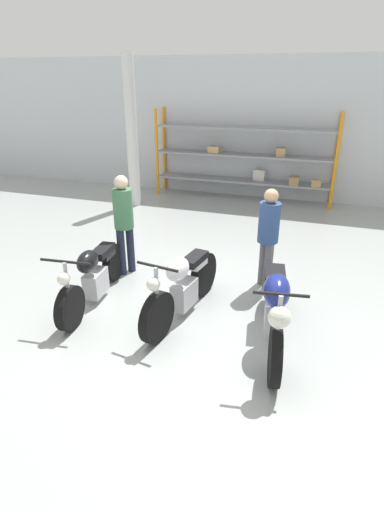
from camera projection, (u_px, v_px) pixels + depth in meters
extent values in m
plane|color=#9EA3A0|center=(183.00, 311.00, 5.76)|extent=(30.00, 30.00, 0.00)
cube|color=silver|center=(263.00, 130.00, 10.53)|extent=(30.00, 0.08, 3.60)
cylinder|color=orange|center=(157.00, 153.00, 11.04)|extent=(0.08, 0.08, 2.31)
cylinder|color=orange|center=(336.00, 164.00, 9.69)|extent=(0.08, 0.08, 2.31)
cylinder|color=orange|center=(164.00, 150.00, 11.52)|extent=(0.08, 0.08, 2.31)
cylinder|color=orange|center=(336.00, 159.00, 10.17)|extent=(0.08, 0.08, 2.31)
cube|color=gray|center=(241.00, 181.00, 10.88)|extent=(4.71, 0.55, 0.05)
cube|color=gray|center=(243.00, 155.00, 10.59)|extent=(4.71, 0.55, 0.05)
cube|color=gray|center=(244.00, 128.00, 10.31)|extent=(4.71, 0.55, 0.05)
cube|color=tan|center=(316.00, 183.00, 10.14)|extent=(0.23, 0.20, 0.18)
cube|color=tan|center=(214.00, 149.00, 10.75)|extent=(0.32, 0.30, 0.17)
cube|color=silver|center=(259.00, 175.00, 10.80)|extent=(0.33, 0.22, 0.28)
cube|color=#A87F51|center=(294.00, 181.00, 10.32)|extent=(0.26, 0.30, 0.21)
cube|color=tan|center=(281.00, 152.00, 10.24)|extent=(0.24, 0.27, 0.22)
cylinder|color=silver|center=(132.00, 134.00, 9.80)|extent=(0.28, 0.28, 3.60)
cylinder|color=black|center=(70.00, 308.00, 5.25)|extent=(0.19, 0.62, 0.61)
cylinder|color=black|center=(114.00, 262.00, 6.55)|extent=(0.19, 0.62, 0.61)
cube|color=#ADADB2|center=(96.00, 283.00, 5.96)|extent=(0.27, 0.46, 0.37)
ellipsoid|color=black|center=(88.00, 262.00, 5.63)|extent=(0.30, 0.48, 0.31)
cube|color=black|center=(103.00, 251.00, 6.09)|extent=(0.26, 0.52, 0.10)
cube|color=black|center=(106.00, 254.00, 6.22)|extent=(0.22, 0.37, 0.12)
cylinder|color=#ADADB2|center=(68.00, 286.00, 5.14)|extent=(0.05, 0.05, 0.65)
sphere|color=silver|center=(64.00, 279.00, 5.02)|extent=(0.16, 0.16, 0.16)
cylinder|color=black|center=(66.00, 262.00, 5.03)|extent=(0.69, 0.11, 0.04)
cylinder|color=black|center=(157.00, 317.00, 4.99)|extent=(0.22, 0.69, 0.68)
cylinder|color=black|center=(204.00, 274.00, 6.09)|extent=(0.22, 0.69, 0.68)
cube|color=#ADADB2|center=(184.00, 294.00, 5.59)|extent=(0.28, 0.47, 0.37)
ellipsoid|color=silver|center=(178.00, 269.00, 5.26)|extent=(0.33, 0.46, 0.31)
cube|color=black|center=(195.00, 259.00, 5.67)|extent=(0.29, 0.52, 0.10)
cube|color=silver|center=(197.00, 262.00, 5.77)|extent=(0.24, 0.37, 0.12)
cylinder|color=#ADADB2|center=(157.00, 293.00, 4.87)|extent=(0.06, 0.06, 0.69)
sphere|color=silver|center=(153.00, 284.00, 4.75)|extent=(0.17, 0.17, 0.17)
cylinder|color=black|center=(157.00, 267.00, 4.75)|extent=(0.56, 0.12, 0.04)
cylinder|color=black|center=(275.00, 356.00, 4.30)|extent=(0.22, 0.69, 0.68)
cylinder|color=black|center=(272.00, 288.00, 5.68)|extent=(0.22, 0.69, 0.68)
cube|color=#ADADB2|center=(273.00, 317.00, 5.05)|extent=(0.27, 0.43, 0.34)
ellipsoid|color=navy|center=(277.00, 291.00, 4.70)|extent=(0.40, 0.60, 0.37)
cube|color=black|center=(275.00, 274.00, 5.21)|extent=(0.33, 0.51, 0.10)
cube|color=navy|center=(274.00, 278.00, 5.32)|extent=(0.27, 0.37, 0.12)
cylinder|color=#ADADB2|center=(278.00, 326.00, 4.17)|extent=(0.06, 0.06, 0.74)
sphere|color=silver|center=(280.00, 317.00, 4.04)|extent=(0.24, 0.24, 0.24)
cylinder|color=black|center=(281.00, 294.00, 4.04)|extent=(0.57, 0.12, 0.04)
cylinder|color=#595960|center=(263.00, 262.00, 6.37)|extent=(0.13, 0.13, 0.78)
cylinder|color=#595960|center=(268.00, 267.00, 6.21)|extent=(0.13, 0.13, 0.78)
cylinder|color=navy|center=(269.00, 222.00, 6.00)|extent=(0.45, 0.45, 0.61)
sphere|color=tan|center=(271.00, 196.00, 5.83)|extent=(0.21, 0.21, 0.21)
cylinder|color=#1E2338|center=(131.00, 249.00, 6.79)|extent=(0.13, 0.13, 0.82)
cylinder|color=#1E2338|center=(121.00, 252.00, 6.68)|extent=(0.13, 0.13, 0.82)
cylinder|color=#3F724C|center=(123.00, 209.00, 6.43)|extent=(0.44, 0.44, 0.65)
sphere|color=beige|center=(121.00, 182.00, 6.25)|extent=(0.22, 0.22, 0.22)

